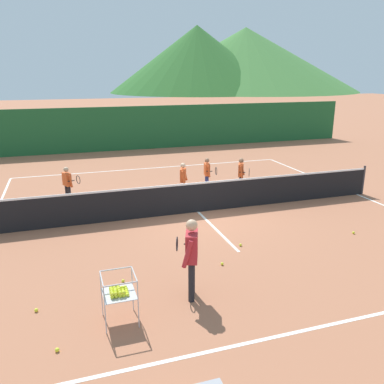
{
  "coord_description": "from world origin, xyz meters",
  "views": [
    {
      "loc": [
        -3.9,
        -11.29,
        4.24
      ],
      "look_at": [
        -0.62,
        -1.26,
        1.08
      ],
      "focal_mm": 37.31,
      "sensor_mm": 36.0,
      "label": 1
    }
  ],
  "objects_px": {
    "ball_cart": "(118,292)",
    "tennis_ball_1": "(57,350)",
    "instructor": "(191,251)",
    "tennis_ball_5": "(123,281)",
    "student_3": "(241,172)",
    "tennis_ball_0": "(222,264)",
    "student_0": "(68,182)",
    "student_1": "(183,178)",
    "tennis_ball_4": "(353,233)",
    "student_2": "(207,172)",
    "tennis_net": "(198,197)",
    "tennis_ball_3": "(241,245)",
    "tennis_ball_2": "(36,310)"
  },
  "relations": [
    {
      "from": "tennis_ball_1",
      "to": "tennis_ball_4",
      "type": "xyz_separation_m",
      "value": [
        7.75,
        2.54,
        0.0
      ]
    },
    {
      "from": "student_1",
      "to": "tennis_ball_5",
      "type": "distance_m",
      "value": 5.95
    },
    {
      "from": "instructor",
      "to": "tennis_ball_4",
      "type": "bearing_deg",
      "value": 17.58
    },
    {
      "from": "ball_cart",
      "to": "tennis_ball_1",
      "type": "distance_m",
      "value": 1.3
    },
    {
      "from": "tennis_ball_0",
      "to": "tennis_ball_2",
      "type": "distance_m",
      "value": 4.03
    },
    {
      "from": "instructor",
      "to": "tennis_ball_3",
      "type": "relative_size",
      "value": 23.87
    },
    {
      "from": "instructor",
      "to": "ball_cart",
      "type": "height_order",
      "value": "instructor"
    },
    {
      "from": "student_2",
      "to": "ball_cart",
      "type": "xyz_separation_m",
      "value": [
        -4.27,
        -7.11,
        -0.17
      ]
    },
    {
      "from": "tennis_ball_1",
      "to": "tennis_ball_5",
      "type": "xyz_separation_m",
      "value": [
        1.33,
        1.86,
        0.0
      ]
    },
    {
      "from": "student_1",
      "to": "tennis_ball_1",
      "type": "distance_m",
      "value": 8.21
    },
    {
      "from": "student_0",
      "to": "ball_cart",
      "type": "height_order",
      "value": "student_0"
    },
    {
      "from": "student_1",
      "to": "tennis_ball_0",
      "type": "height_order",
      "value": "student_1"
    },
    {
      "from": "tennis_ball_2",
      "to": "tennis_ball_5",
      "type": "relative_size",
      "value": 1.0
    },
    {
      "from": "student_2",
      "to": "student_3",
      "type": "height_order",
      "value": "student_3"
    },
    {
      "from": "instructor",
      "to": "student_2",
      "type": "xyz_separation_m",
      "value": [
        2.81,
        6.72,
        -0.21
      ]
    },
    {
      "from": "ball_cart",
      "to": "tennis_ball_5",
      "type": "height_order",
      "value": "ball_cart"
    },
    {
      "from": "tennis_ball_0",
      "to": "tennis_ball_2",
      "type": "xyz_separation_m",
      "value": [
        -3.98,
        -0.66,
        0.0
      ]
    },
    {
      "from": "student_0",
      "to": "tennis_ball_4",
      "type": "xyz_separation_m",
      "value": [
        7.33,
        -5.22,
        -0.72
      ]
    },
    {
      "from": "tennis_ball_2",
      "to": "tennis_ball_3",
      "type": "relative_size",
      "value": 1.0
    },
    {
      "from": "student_1",
      "to": "tennis_ball_1",
      "type": "relative_size",
      "value": 19.01
    },
    {
      "from": "tennis_ball_0",
      "to": "instructor",
      "type": "bearing_deg",
      "value": -136.0
    },
    {
      "from": "student_2",
      "to": "tennis_net",
      "type": "bearing_deg",
      "value": -117.34
    },
    {
      "from": "tennis_net",
      "to": "ball_cart",
      "type": "distance_m",
      "value": 6.0
    },
    {
      "from": "tennis_ball_5",
      "to": "tennis_net",
      "type": "bearing_deg",
      "value": 51.51
    },
    {
      "from": "student_0",
      "to": "student_2",
      "type": "bearing_deg",
      "value": -1.77
    },
    {
      "from": "instructor",
      "to": "tennis_ball_5",
      "type": "distance_m",
      "value": 1.81
    },
    {
      "from": "instructor",
      "to": "tennis_ball_2",
      "type": "relative_size",
      "value": 23.87
    },
    {
      "from": "student_3",
      "to": "tennis_ball_0",
      "type": "relative_size",
      "value": 19.2
    },
    {
      "from": "student_1",
      "to": "student_2",
      "type": "bearing_deg",
      "value": 28.43
    },
    {
      "from": "student_2",
      "to": "tennis_ball_2",
      "type": "height_order",
      "value": "student_2"
    },
    {
      "from": "tennis_net",
      "to": "instructor",
      "type": "distance_m",
      "value": 5.02
    },
    {
      "from": "student_3",
      "to": "ball_cart",
      "type": "xyz_separation_m",
      "value": [
        -5.36,
        -6.54,
        -0.19
      ]
    },
    {
      "from": "student_3",
      "to": "tennis_ball_3",
      "type": "bearing_deg",
      "value": -114.73
    },
    {
      "from": "student_3",
      "to": "tennis_ball_4",
      "type": "height_order",
      "value": "student_3"
    },
    {
      "from": "tennis_ball_2",
      "to": "instructor",
      "type": "bearing_deg",
      "value": -7.7
    },
    {
      "from": "tennis_ball_5",
      "to": "student_3",
      "type": "bearing_deg",
      "value": 45.44
    },
    {
      "from": "tennis_ball_1",
      "to": "instructor",
      "type": "bearing_deg",
      "value": 19.4
    },
    {
      "from": "tennis_ball_2",
      "to": "tennis_ball_3",
      "type": "distance_m",
      "value": 5.05
    },
    {
      "from": "tennis_ball_1",
      "to": "student_2",
      "type": "bearing_deg",
      "value": 54.99
    },
    {
      "from": "ball_cart",
      "to": "tennis_ball_0",
      "type": "xyz_separation_m",
      "value": [
        2.55,
        1.44,
        -0.56
      ]
    },
    {
      "from": "tennis_net",
      "to": "student_3",
      "type": "distance_m",
      "value": 2.62
    },
    {
      "from": "tennis_ball_1",
      "to": "tennis_ball_0",
      "type": "bearing_deg",
      "value": 28.25
    },
    {
      "from": "instructor",
      "to": "tennis_ball_4",
      "type": "distance_m",
      "value": 5.56
    },
    {
      "from": "tennis_ball_2",
      "to": "student_2",
      "type": "bearing_deg",
      "value": 48.02
    },
    {
      "from": "student_0",
      "to": "tennis_ball_5",
      "type": "xyz_separation_m",
      "value": [
        0.91,
        -5.9,
        -0.72
      ]
    },
    {
      "from": "student_2",
      "to": "tennis_ball_2",
      "type": "distance_m",
      "value": 8.55
    },
    {
      "from": "ball_cart",
      "to": "tennis_ball_5",
      "type": "relative_size",
      "value": 13.22
    },
    {
      "from": "ball_cart",
      "to": "tennis_ball_2",
      "type": "xyz_separation_m",
      "value": [
        -1.43,
        0.78,
        -0.56
      ]
    },
    {
      "from": "tennis_net",
      "to": "student_0",
      "type": "xyz_separation_m",
      "value": [
        -3.86,
        2.19,
        0.26
      ]
    },
    {
      "from": "tennis_ball_0",
      "to": "tennis_ball_1",
      "type": "bearing_deg",
      "value": -151.75
    }
  ]
}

